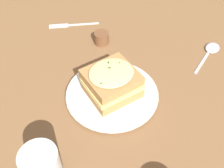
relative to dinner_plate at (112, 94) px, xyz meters
name	(u,v)px	position (x,y,z in m)	size (l,w,h in m)	color
ground_plane	(123,94)	(0.01, 0.03, -0.01)	(2.40, 2.40, 0.00)	brown
dinner_plate	(112,94)	(0.00, 0.00, 0.00)	(0.25, 0.25, 0.02)	silver
sandwich	(112,82)	(0.00, 0.00, 0.04)	(0.13, 0.13, 0.08)	#A37542
fork	(68,25)	(-0.37, 0.05, -0.01)	(0.09, 0.17, 0.00)	silver
spoon	(211,49)	(0.01, 0.38, -0.01)	(0.09, 0.17, 0.01)	silver
condiment_pot	(101,38)	(-0.22, 0.10, 0.01)	(0.05, 0.05, 0.04)	brown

